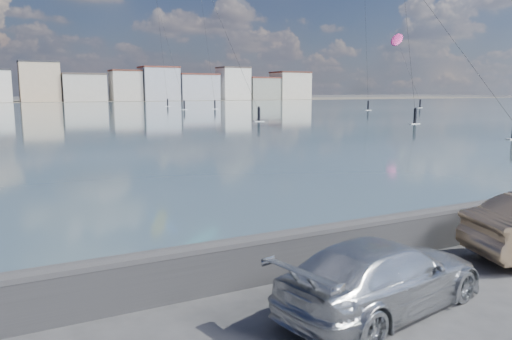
{
  "coord_description": "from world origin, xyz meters",
  "views": [
    {
      "loc": [
        -4.35,
        -6.18,
        4.05
      ],
      "look_at": [
        1.0,
        4.0,
        2.2
      ],
      "focal_mm": 35.0,
      "sensor_mm": 36.0,
      "label": 1
    }
  ],
  "objects": [
    {
      "name": "kitesurfer_0",
      "position": [
        83.24,
        87.2,
        15.9
      ],
      "size": [
        8.72,
        13.42,
        18.32
      ],
      "color": "#E5338C",
      "rests_on": "ground"
    },
    {
      "name": "car_silver",
      "position": [
        1.81,
        0.5,
        0.67
      ],
      "size": [
        4.87,
        2.73,
        1.33
      ],
      "primitive_type": "imported",
      "rotation": [
        0.0,
        0.0,
        1.77
      ],
      "color": "silver",
      "rests_on": "ground"
    },
    {
      "name": "far_buildings",
      "position": [
        1.31,
        186.0,
        6.03
      ],
      "size": [
        240.79,
        13.26,
        14.6
      ],
      "color": "#B7C6BC",
      "rests_on": "ground"
    },
    {
      "name": "far_shore_strip",
      "position": [
        0.0,
        200.0,
        0.01
      ],
      "size": [
        500.0,
        60.0,
        0.0
      ],
      "primitive_type": "cube",
      "color": "#4C473D",
      "rests_on": "ground"
    },
    {
      "name": "seawall",
      "position": [
        0.0,
        2.7,
        0.58
      ],
      "size": [
        400.0,
        0.36,
        1.08
      ],
      "color": "#28282B",
      "rests_on": "ground"
    },
    {
      "name": "bay_water",
      "position": [
        0.0,
        91.5,
        0.01
      ],
      "size": [
        500.0,
        177.0,
        0.0
      ],
      "primitive_type": "cube",
      "color": "#34515F",
      "rests_on": "ground"
    }
  ]
}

